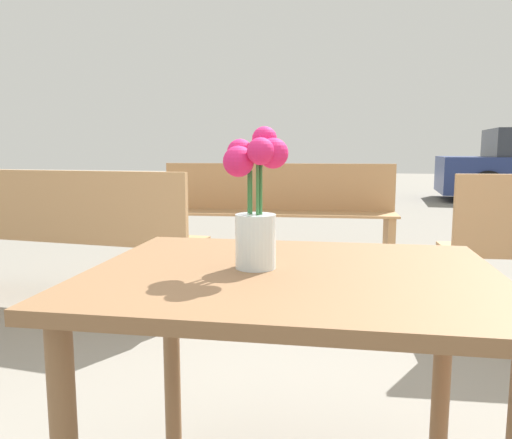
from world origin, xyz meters
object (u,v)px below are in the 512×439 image
object	(u,v)px
bench_middle	(52,232)
bench_far	(277,208)
flower_vase	(255,203)
table_front	(292,315)

from	to	relation	value
bench_middle	bench_far	world-z (taller)	same
flower_vase	bench_far	xyz separation A→B (m)	(-0.57, 3.06, -0.37)
table_front	bench_middle	bearing A→B (deg)	138.94
bench_middle	bench_far	distance (m)	1.88
flower_vase	bench_far	distance (m)	3.13
table_front	bench_far	size ratio (longest dim) A/B	0.48
bench_middle	bench_far	xyz separation A→B (m)	(1.08, 1.54, 0.00)
table_front	bench_far	bearing A→B (deg)	102.16
flower_vase	table_front	bearing A→B (deg)	-1.50
flower_vase	bench_middle	world-z (taller)	flower_vase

